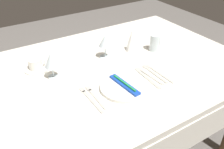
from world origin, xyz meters
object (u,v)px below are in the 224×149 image
object	(u,v)px
toothbrush_package	(124,84)
napkin_folded	(132,40)
dinner_knife	(148,78)
coffee_cup_left	(36,64)
spoon_tea	(156,71)
dinner_plate	(124,87)
fork_outer	(95,96)
spoon_dessert	(151,72)
drink_tumbler	(155,44)
wine_glass_centre	(105,42)
wine_glass_left	(51,61)
fork_inner	(90,98)
spoon_soup	(146,74)

from	to	relation	value
toothbrush_package	napkin_folded	xyz separation A→B (m)	(0.28, 0.33, 0.05)
dinner_knife	coffee_cup_left	world-z (taller)	coffee_cup_left
dinner_knife	spoon_tea	world-z (taller)	spoon_tea
dinner_plate	fork_outer	xyz separation A→B (m)	(-0.16, 0.02, -0.01)
toothbrush_package	spoon_dessert	xyz separation A→B (m)	(0.22, 0.05, -0.02)
spoon_tea	dinner_knife	bearing A→B (deg)	-160.45
drink_tumbler	toothbrush_package	bearing A→B (deg)	-148.82
fork_outer	spoon_tea	distance (m)	0.41
dinner_knife	fork_outer	bearing A→B (deg)	177.37
fork_outer	spoon_dessert	size ratio (longest dim) A/B	0.96
spoon_tea	spoon_dessert	bearing A→B (deg)	155.15
wine_glass_centre	wine_glass_left	bearing A→B (deg)	-172.80
coffee_cup_left	fork_inner	bearing A→B (deg)	-71.03
spoon_soup	coffee_cup_left	bearing A→B (deg)	144.13
spoon_tea	wine_glass_centre	bearing A→B (deg)	118.31
toothbrush_package	spoon_dessert	world-z (taller)	toothbrush_package
dinner_knife	wine_glass_left	size ratio (longest dim) A/B	1.54
dinner_knife	toothbrush_package	bearing A→B (deg)	-177.79
wine_glass_left	fork_inner	bearing A→B (deg)	-73.30
coffee_cup_left	wine_glass_centre	distance (m)	0.43
dinner_plate	spoon_tea	bearing A→B (deg)	8.60
spoon_soup	coffee_cup_left	distance (m)	0.63
coffee_cup_left	wine_glass_left	size ratio (longest dim) A/B	0.65
spoon_tea	napkin_folded	bearing A→B (deg)	83.66
fork_outer	wine_glass_centre	distance (m)	0.41
napkin_folded	wine_glass_left	bearing A→B (deg)	-176.23
dinner_plate	fork_outer	size ratio (longest dim) A/B	1.23
spoon_tea	napkin_folded	size ratio (longest dim) A/B	1.54
fork_inner	wine_glass_left	world-z (taller)	wine_glass_left
spoon_soup	dinner_knife	bearing A→B (deg)	-120.82
dinner_knife	spoon_soup	bearing A→B (deg)	59.18
dinner_knife	spoon_tea	xyz separation A→B (m)	(0.09, 0.03, 0.00)
fork_inner	dinner_knife	distance (m)	0.35
spoon_tea	toothbrush_package	bearing A→B (deg)	-171.40
toothbrush_package	wine_glass_left	size ratio (longest dim) A/B	1.42
fork_outer	napkin_folded	size ratio (longest dim) A/B	1.42
dinner_plate	spoon_soup	bearing A→B (deg)	14.67
spoon_soup	spoon_dessert	world-z (taller)	same
toothbrush_package	spoon_tea	bearing A→B (deg)	8.60
dinner_plate	wine_glass_left	world-z (taller)	wine_glass_left
toothbrush_package	spoon_soup	distance (m)	0.19
spoon_soup	spoon_tea	size ratio (longest dim) A/B	0.95
wine_glass_centre	spoon_soup	bearing A→B (deg)	-71.16
spoon_tea	wine_glass_left	size ratio (longest dim) A/B	1.49
toothbrush_package	spoon_soup	xyz separation A→B (m)	(0.18, 0.05, -0.02)
spoon_dessert	coffee_cup_left	size ratio (longest dim) A/B	2.18
dinner_plate	wine_glass_centre	distance (m)	0.36
dinner_knife	wine_glass_left	distance (m)	0.53
wine_glass_left	drink_tumbler	xyz separation A→B (m)	(0.68, -0.04, -0.06)
spoon_tea	wine_glass_centre	world-z (taller)	wine_glass_centre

